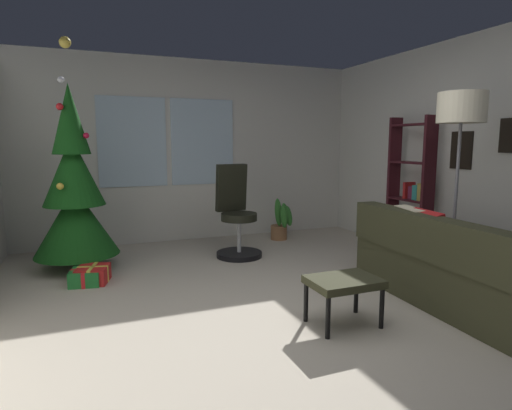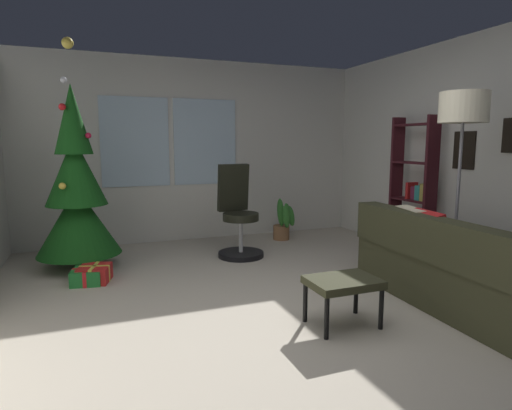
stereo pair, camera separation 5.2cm
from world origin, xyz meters
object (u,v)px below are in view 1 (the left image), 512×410
(holiday_tree, at_px, (74,195))
(floor_lamp, at_px, (461,118))
(office_chair, at_px, (237,220))
(gift_box_red, at_px, (93,275))
(footstool, at_px, (344,285))
(gift_box_green, at_px, (86,276))
(couch, at_px, (489,276))
(potted_plant, at_px, (281,223))
(bookshelf, at_px, (410,196))

(holiday_tree, bearing_deg, floor_lamp, -30.90)
(office_chair, bearing_deg, floor_lamp, -50.44)
(gift_box_red, xyz_separation_m, floor_lamp, (3.24, -1.43, 1.54))
(footstool, height_order, gift_box_green, footstool)
(office_chair, bearing_deg, footstool, -87.97)
(couch, xyz_separation_m, potted_plant, (-0.51, 3.01, -0.03))
(gift_box_red, distance_m, floor_lamp, 3.86)
(holiday_tree, bearing_deg, office_chair, -4.51)
(footstool, distance_m, holiday_tree, 3.10)
(footstool, relative_size, gift_box_red, 1.38)
(gift_box_green, xyz_separation_m, floor_lamp, (3.30, -1.42, 1.55))
(couch, relative_size, gift_box_green, 5.53)
(footstool, bearing_deg, gift_box_red, 134.50)
(footstool, xyz_separation_m, bookshelf, (1.90, 1.45, 0.43))
(office_chair, distance_m, bookshelf, 2.15)
(bookshelf, xyz_separation_m, floor_lamp, (-0.43, -1.09, 0.87))
(couch, relative_size, office_chair, 1.86)
(bookshelf, xyz_separation_m, potted_plant, (-1.08, 1.39, -0.50))
(gift_box_red, relative_size, potted_plant, 0.62)
(gift_box_green, xyz_separation_m, potted_plant, (2.65, 1.05, 0.18))
(gift_box_green, bearing_deg, office_chair, 14.57)
(footstool, distance_m, floor_lamp, 2.00)
(gift_box_green, bearing_deg, couch, -31.79)
(footstool, distance_m, potted_plant, 2.96)
(couch, distance_m, gift_box_red, 3.68)
(office_chair, height_order, bookshelf, bookshelf)
(floor_lamp, bearing_deg, couch, -104.59)
(gift_box_red, bearing_deg, bookshelf, -5.35)
(bookshelf, bearing_deg, gift_box_red, 174.65)
(gift_box_green, bearing_deg, potted_plant, 21.72)
(floor_lamp, bearing_deg, gift_box_red, 156.15)
(potted_plant, bearing_deg, gift_box_red, -157.95)
(couch, relative_size, gift_box_red, 5.52)
(gift_box_red, bearing_deg, potted_plant, 22.05)
(gift_box_red, relative_size, floor_lamp, 0.21)
(office_chair, xyz_separation_m, bookshelf, (1.98, -0.79, 0.30))
(potted_plant, bearing_deg, footstool, -106.04)
(footstool, height_order, potted_plant, potted_plant)
(office_chair, distance_m, floor_lamp, 2.70)
(holiday_tree, height_order, office_chair, holiday_tree)
(footstool, xyz_separation_m, gift_box_green, (-1.83, 1.79, -0.25))
(holiday_tree, bearing_deg, footstool, -51.39)
(office_chair, bearing_deg, gift_box_green, -165.43)
(footstool, height_order, gift_box_red, footstool)
(holiday_tree, relative_size, bookshelf, 1.46)
(gift_box_red, bearing_deg, floor_lamp, -23.85)
(floor_lamp, relative_size, potted_plant, 3.00)
(bookshelf, distance_m, floor_lamp, 1.46)
(gift_box_green, distance_m, potted_plant, 2.85)
(couch, bearing_deg, footstool, 172.69)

